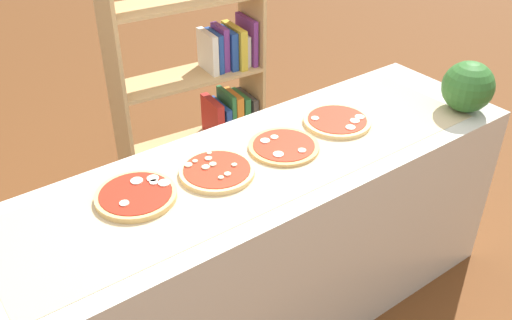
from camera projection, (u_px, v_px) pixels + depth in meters
The scene contains 9 objects.
ground_plane at pixel (256, 317), 2.74m from camera, with size 12.00×12.00×0.00m, color brown.
counter at pixel (256, 248), 2.50m from camera, with size 2.41×0.70×0.89m, color beige.
parchment_paper at pixel (256, 164), 2.25m from camera, with size 2.05×0.54×0.00m, color tan.
pizza_mozzarella_0 at pixel (136, 195), 2.06m from camera, with size 0.30×0.30×0.03m.
pizza_mushroom_1 at pixel (217, 171), 2.19m from camera, with size 0.29×0.29×0.03m.
pizza_mozzarella_2 at pixel (284, 146), 2.34m from camera, with size 0.29×0.29×0.02m.
pizza_mozzarella_3 at pixel (337, 121), 2.52m from camera, with size 0.30×0.30×0.03m.
watermelon at pixel (468, 87), 2.57m from camera, with size 0.24×0.24×0.24m, color #2D6628.
bookshelf at pixel (209, 85), 3.15m from camera, with size 0.84×0.35×1.67m.
Camera 1 is at (-1.11, -1.51, 2.13)m, focal length 39.88 mm.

